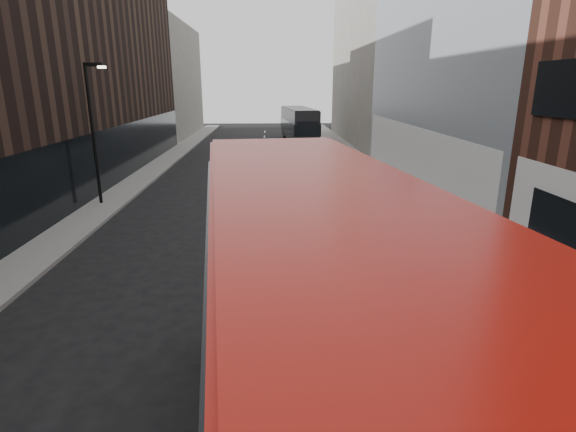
{
  "coord_description": "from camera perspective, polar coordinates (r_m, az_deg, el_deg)",
  "views": [
    {
      "loc": [
        0.59,
        -5.25,
        6.12
      ],
      "look_at": [
        1.1,
        7.07,
        2.5
      ],
      "focal_mm": 28.0,
      "sensor_mm": 36.0,
      "label": 1
    }
  ],
  "objects": [
    {
      "name": "sidewalk_right",
      "position": [
        31.61,
        10.34,
        5.07
      ],
      "size": [
        3.0,
        80.0,
        0.15
      ],
      "primitive_type": "cube",
      "color": "slate",
      "rests_on": "ground"
    },
    {
      "name": "street_lamp",
      "position": [
        24.94,
        -23.47,
        10.58
      ],
      "size": [
        1.06,
        0.22,
        7.0
      ],
      "color": "black",
      "rests_on": "sidewalk_left"
    },
    {
      "name": "building_left_mid",
      "position": [
        37.28,
        -22.26,
        16.56
      ],
      "size": [
        5.0,
        24.0,
        14.0
      ],
      "primitive_type": "cube",
      "color": "black",
      "rests_on": "ground"
    },
    {
      "name": "car_c",
      "position": [
        33.12,
        0.15,
        6.8
      ],
      "size": [
        1.99,
        4.39,
        1.25
      ],
      "primitive_type": "imported",
      "rotation": [
        0.0,
        0.0,
        0.06
      ],
      "color": "black",
      "rests_on": "ground"
    },
    {
      "name": "building_modern_block",
      "position": [
        28.67,
        21.75,
        22.87
      ],
      "size": [
        5.03,
        22.0,
        20.0
      ],
      "color": "#A6ABB1",
      "rests_on": "ground"
    },
    {
      "name": "grey_bus",
      "position": [
        50.3,
        1.38,
        11.62
      ],
      "size": [
        3.7,
        11.57,
        3.68
      ],
      "rotation": [
        0.0,
        0.0,
        0.09
      ],
      "color": "black",
      "rests_on": "ground"
    },
    {
      "name": "building_left_far",
      "position": [
        58.51,
        -14.9,
        16.21
      ],
      "size": [
        5.0,
        20.0,
        13.0
      ],
      "primitive_type": "cube",
      "color": "slate",
      "rests_on": "ground"
    },
    {
      "name": "red_bus",
      "position": [
        5.67,
        6.11,
        -20.25
      ],
      "size": [
        4.33,
        12.46,
        4.94
      ],
      "rotation": [
        0.0,
        0.0,
        0.12
      ],
      "color": "#991009",
      "rests_on": "ground"
    },
    {
      "name": "sidewalk_left",
      "position": [
        32.02,
        -17.94,
        4.68
      ],
      "size": [
        2.0,
        80.0,
        0.15
      ],
      "primitive_type": "cube",
      "color": "slate",
      "rests_on": "ground"
    },
    {
      "name": "building_victorian",
      "position": [
        50.54,
        10.61,
        20.11
      ],
      "size": [
        6.5,
        24.0,
        21.0
      ],
      "color": "slate",
      "rests_on": "ground"
    },
    {
      "name": "car_a",
      "position": [
        23.16,
        -2.53,
        2.95
      ],
      "size": [
        2.18,
        4.59,
        1.51
      ],
      "primitive_type": "imported",
      "rotation": [
        0.0,
        0.0,
        0.09
      ],
      "color": "black",
      "rests_on": "ground"
    },
    {
      "name": "car_b",
      "position": [
        29.85,
        3.13,
        5.8
      ],
      "size": [
        1.71,
        4.11,
        1.32
      ],
      "primitive_type": "imported",
      "rotation": [
        0.0,
        0.0,
        0.08
      ],
      "color": "gray",
      "rests_on": "ground"
    }
  ]
}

